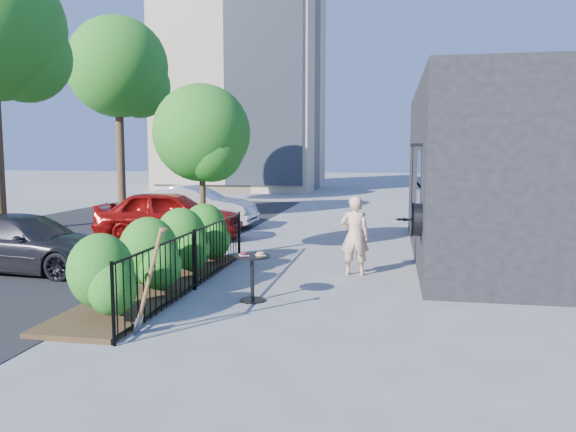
% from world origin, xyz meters
% --- Properties ---
extents(ground, '(120.00, 120.00, 0.00)m').
position_xyz_m(ground, '(0.00, 0.00, 0.00)').
color(ground, gray).
rests_on(ground, ground).
extents(shop_building, '(6.22, 9.00, 4.00)m').
position_xyz_m(shop_building, '(5.50, 4.50, 2.00)').
color(shop_building, black).
rests_on(shop_building, ground).
extents(fence, '(0.05, 6.05, 1.10)m').
position_xyz_m(fence, '(-1.50, 0.00, 0.56)').
color(fence, black).
rests_on(fence, ground).
extents(planting_bed, '(1.30, 6.00, 0.08)m').
position_xyz_m(planting_bed, '(-2.20, 0.00, 0.04)').
color(planting_bed, '#382616').
rests_on(planting_bed, ground).
extents(shrubs, '(1.10, 5.60, 1.24)m').
position_xyz_m(shrubs, '(-2.10, 0.10, 0.70)').
color(shrubs, '#1F6216').
rests_on(shrubs, ground).
extents(patio_tree, '(2.20, 2.20, 3.94)m').
position_xyz_m(patio_tree, '(-2.24, 2.76, 2.76)').
color(patio_tree, '#3F2B19').
rests_on(patio_tree, ground).
extents(street, '(9.00, 30.00, 0.01)m').
position_xyz_m(street, '(-7.00, 3.00, 0.00)').
color(street, black).
rests_on(street, ground).
extents(street_tree_far, '(4.40, 4.40, 8.28)m').
position_xyz_m(street_tree_far, '(-9.94, 13.96, 5.92)').
color(street_tree_far, '#3F2B19').
rests_on(street_tree_far, ground).
extents(cafe_table, '(0.62, 0.62, 0.83)m').
position_xyz_m(cafe_table, '(-0.29, -0.57, 0.54)').
color(cafe_table, black).
rests_on(cafe_table, ground).
extents(woman, '(0.59, 0.39, 1.60)m').
position_xyz_m(woman, '(1.24, 1.77, 0.80)').
color(woman, '#DBAC8E').
rests_on(woman, ground).
extents(shovel, '(0.51, 0.20, 1.51)m').
position_xyz_m(shovel, '(-1.26, -2.50, 0.66)').
color(shovel, brown).
rests_on(shovel, ground).
extents(car_red, '(4.31, 2.18, 1.41)m').
position_xyz_m(car_red, '(-4.23, 5.53, 0.70)').
color(car_red, maroon).
rests_on(car_red, ground).
extents(car_silver, '(4.16, 1.48, 1.37)m').
position_xyz_m(car_silver, '(-4.49, 8.12, 0.68)').
color(car_silver, '#B6B5BB').
rests_on(car_silver, ground).
extents(car_darkgrey, '(4.12, 1.83, 1.17)m').
position_xyz_m(car_darkgrey, '(-5.52, 0.90, 0.59)').
color(car_darkgrey, black).
rests_on(car_darkgrey, ground).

